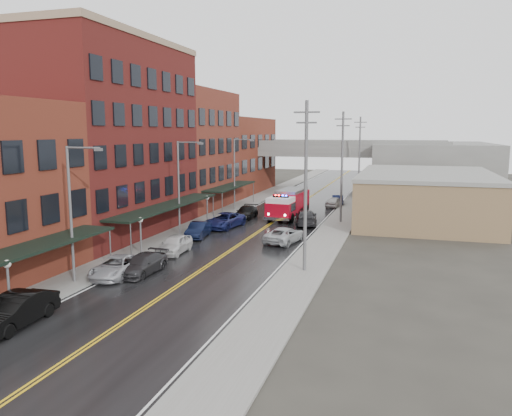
# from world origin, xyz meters

# --- Properties ---
(ground) EXTENTS (220.00, 220.00, 0.00)m
(ground) POSITION_xyz_m (0.00, 0.00, 0.00)
(ground) COLOR #2D2B26
(ground) RESTS_ON ground
(road) EXTENTS (11.00, 160.00, 0.02)m
(road) POSITION_xyz_m (0.00, 30.00, 0.01)
(road) COLOR black
(road) RESTS_ON ground
(sidewalk_left) EXTENTS (3.00, 160.00, 0.15)m
(sidewalk_left) POSITION_xyz_m (-7.30, 30.00, 0.07)
(sidewalk_left) COLOR slate
(sidewalk_left) RESTS_ON ground
(sidewalk_right) EXTENTS (3.00, 160.00, 0.15)m
(sidewalk_right) POSITION_xyz_m (7.30, 30.00, 0.07)
(sidewalk_right) COLOR slate
(sidewalk_right) RESTS_ON ground
(curb_left) EXTENTS (0.30, 160.00, 0.15)m
(curb_left) POSITION_xyz_m (-5.65, 30.00, 0.07)
(curb_left) COLOR gray
(curb_left) RESTS_ON ground
(curb_right) EXTENTS (0.30, 160.00, 0.15)m
(curb_right) POSITION_xyz_m (5.65, 30.00, 0.07)
(curb_right) COLOR gray
(curb_right) RESTS_ON ground
(brick_building_b) EXTENTS (9.00, 20.00, 18.00)m
(brick_building_b) POSITION_xyz_m (-13.30, 23.00, 9.00)
(brick_building_b) COLOR #521715
(brick_building_b) RESTS_ON ground
(brick_building_c) EXTENTS (9.00, 15.00, 15.00)m
(brick_building_c) POSITION_xyz_m (-13.30, 40.50, 7.50)
(brick_building_c) COLOR maroon
(brick_building_c) RESTS_ON ground
(brick_building_far) EXTENTS (9.00, 20.00, 12.00)m
(brick_building_far) POSITION_xyz_m (-13.30, 58.00, 6.00)
(brick_building_far) COLOR maroon
(brick_building_far) RESTS_ON ground
(tan_building) EXTENTS (14.00, 22.00, 5.00)m
(tan_building) POSITION_xyz_m (16.00, 40.00, 2.50)
(tan_building) COLOR #92744F
(tan_building) RESTS_ON ground
(right_far_block) EXTENTS (18.00, 30.00, 8.00)m
(right_far_block) POSITION_xyz_m (18.00, 70.00, 4.00)
(right_far_block) COLOR slate
(right_far_block) RESTS_ON ground
(awning_0) EXTENTS (2.60, 16.00, 3.09)m
(awning_0) POSITION_xyz_m (-7.49, 4.00, 2.99)
(awning_0) COLOR black
(awning_0) RESTS_ON ground
(awning_1) EXTENTS (2.60, 18.00, 3.09)m
(awning_1) POSITION_xyz_m (-7.49, 23.00, 2.99)
(awning_1) COLOR black
(awning_1) RESTS_ON ground
(awning_2) EXTENTS (2.60, 13.00, 3.09)m
(awning_2) POSITION_xyz_m (-7.49, 40.50, 2.99)
(awning_2) COLOR black
(awning_2) RESTS_ON ground
(globe_lamp_0) EXTENTS (0.44, 0.44, 3.12)m
(globe_lamp_0) POSITION_xyz_m (-6.40, 2.00, 2.31)
(globe_lamp_0) COLOR #59595B
(globe_lamp_0) RESTS_ON ground
(globe_lamp_1) EXTENTS (0.44, 0.44, 3.12)m
(globe_lamp_1) POSITION_xyz_m (-6.40, 16.00, 2.31)
(globe_lamp_1) COLOR #59595B
(globe_lamp_1) RESTS_ON ground
(globe_lamp_2) EXTENTS (0.44, 0.44, 3.12)m
(globe_lamp_2) POSITION_xyz_m (-6.40, 30.00, 2.31)
(globe_lamp_2) COLOR #59595B
(globe_lamp_2) RESTS_ON ground
(street_lamp_0) EXTENTS (2.64, 0.22, 9.00)m
(street_lamp_0) POSITION_xyz_m (-6.55, 8.00, 5.19)
(street_lamp_0) COLOR #59595B
(street_lamp_0) RESTS_ON ground
(street_lamp_1) EXTENTS (2.64, 0.22, 9.00)m
(street_lamp_1) POSITION_xyz_m (-6.55, 24.00, 5.19)
(street_lamp_1) COLOR #59595B
(street_lamp_1) RESTS_ON ground
(street_lamp_2) EXTENTS (2.64, 0.22, 9.00)m
(street_lamp_2) POSITION_xyz_m (-6.55, 40.00, 5.19)
(street_lamp_2) COLOR #59595B
(street_lamp_2) RESTS_ON ground
(utility_pole_0) EXTENTS (1.80, 0.24, 12.00)m
(utility_pole_0) POSITION_xyz_m (7.20, 15.00, 6.31)
(utility_pole_0) COLOR #59595B
(utility_pole_0) RESTS_ON ground
(utility_pole_1) EXTENTS (1.80, 0.24, 12.00)m
(utility_pole_1) POSITION_xyz_m (7.20, 35.00, 6.31)
(utility_pole_1) COLOR #59595B
(utility_pole_1) RESTS_ON ground
(utility_pole_2) EXTENTS (1.80, 0.24, 12.00)m
(utility_pole_2) POSITION_xyz_m (7.20, 55.00, 6.31)
(utility_pole_2) COLOR #59595B
(utility_pole_2) RESTS_ON ground
(overpass) EXTENTS (40.00, 10.00, 7.50)m
(overpass) POSITION_xyz_m (0.00, 62.00, 5.99)
(overpass) COLOR slate
(overpass) RESTS_ON ground
(fire_truck) EXTENTS (3.94, 8.91, 3.20)m
(fire_truck) POSITION_xyz_m (0.95, 36.63, 1.73)
(fire_truck) COLOR #9F0718
(fire_truck) RESTS_ON ground
(parked_car_left_1) EXTENTS (2.02, 5.15, 1.67)m
(parked_car_left_1) POSITION_xyz_m (-5.00, 0.86, 0.83)
(parked_car_left_1) COLOR black
(parked_car_left_1) RESTS_ON ground
(parked_car_left_2) EXTENTS (2.76, 5.16, 1.38)m
(parked_car_left_2) POSITION_xyz_m (-5.00, 10.20, 0.69)
(parked_car_left_2) COLOR #A8AAB0
(parked_car_left_2) RESTS_ON ground
(parked_car_left_3) EXTENTS (2.10, 4.81, 1.38)m
(parked_car_left_3) POSITION_xyz_m (-3.60, 11.30, 0.69)
(parked_car_left_3) COLOR #29282B
(parked_car_left_3) RESTS_ON ground
(parked_car_left_4) EXTENTS (1.99, 4.52, 1.51)m
(parked_car_left_4) POSITION_xyz_m (-4.08, 17.35, 0.76)
(parked_car_left_4) COLOR silver
(parked_car_left_4) RESTS_ON ground
(parked_car_left_5) EXTENTS (2.08, 4.54, 1.44)m
(parked_car_left_5) POSITION_xyz_m (-4.69, 23.61, 0.72)
(parked_car_left_5) COLOR black
(parked_car_left_5) RESTS_ON ground
(parked_car_left_6) EXTENTS (3.36, 5.90, 1.55)m
(parked_car_left_6) POSITION_xyz_m (-3.99, 28.80, 0.78)
(parked_car_left_6) COLOR #151B4F
(parked_car_left_6) RESTS_ON ground
(parked_car_left_7) EXTENTS (2.08, 4.88, 1.40)m
(parked_car_left_7) POSITION_xyz_m (-3.60, 34.80, 0.70)
(parked_car_left_7) COLOR black
(parked_car_left_7) RESTS_ON ground
(parked_car_right_0) EXTENTS (3.27, 5.44, 1.41)m
(parked_car_right_0) POSITION_xyz_m (3.63, 23.80, 0.71)
(parked_car_right_0) COLOR #A9ADB1
(parked_car_right_0) RESTS_ON ground
(parked_car_right_1) EXTENTS (3.28, 5.88, 1.61)m
(parked_car_right_1) POSITION_xyz_m (3.79, 32.83, 0.80)
(parked_car_right_1) COLOR #242427
(parked_car_right_1) RESTS_ON ground
(parked_car_right_2) EXTENTS (2.32, 4.37, 1.42)m
(parked_car_right_2) POSITION_xyz_m (5.00, 46.15, 0.71)
(parked_car_right_2) COLOR silver
(parked_car_right_2) RESTS_ON ground
(parked_car_right_3) EXTENTS (2.04, 4.31, 1.36)m
(parked_car_right_3) POSITION_xyz_m (5.00, 48.79, 0.68)
(parked_car_right_3) COLOR #0E1534
(parked_car_right_3) RESTS_ON ground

